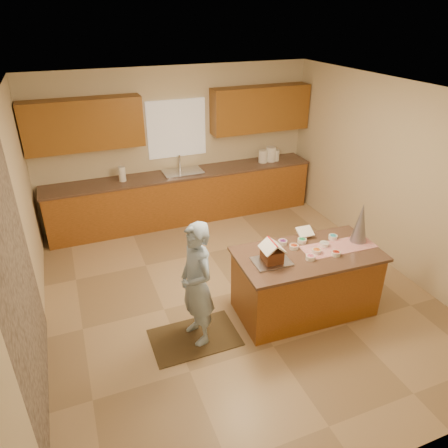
{
  "coord_description": "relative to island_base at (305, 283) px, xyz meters",
  "views": [
    {
      "loc": [
        -1.9,
        -4.35,
        3.55
      ],
      "look_at": [
        -0.1,
        0.2,
        1.0
      ],
      "focal_mm": 33.47,
      "sensor_mm": 36.0,
      "label": 1
    }
  ],
  "objects": [
    {
      "name": "back_counter_top",
      "position": [
        -0.67,
        3.12,
        0.48
      ],
      "size": [
        4.85,
        0.63,
        0.04
      ],
      "primitive_type": "cube",
      "color": "brown",
      "rests_on": "back_counter_base"
    },
    {
      "name": "wall_front",
      "position": [
        -0.67,
        -2.08,
        0.93
      ],
      "size": [
        5.5,
        5.5,
        0.0
      ],
      "primitive_type": "plane",
      "color": "beige",
      "rests_on": "floor"
    },
    {
      "name": "floor",
      "position": [
        -0.67,
        0.67,
        -0.42
      ],
      "size": [
        5.5,
        5.5,
        0.0
      ],
      "primitive_type": "plane",
      "color": "tan",
      "rests_on": "ground"
    },
    {
      "name": "canister_b",
      "position": [
        1.08,
        3.12,
        0.64
      ],
      "size": [
        0.19,
        0.19,
        0.28
      ],
      "primitive_type": "cylinder",
      "color": "white",
      "rests_on": "back_counter_top"
    },
    {
      "name": "upper_cabinet_right",
      "position": [
        0.88,
        3.24,
        1.48
      ],
      "size": [
        1.85,
        0.35,
        0.8
      ],
      "primitive_type": "cube",
      "color": "brown",
      "rests_on": "wall_back"
    },
    {
      "name": "island_top",
      "position": [
        -0.0,
        0.0,
        0.44
      ],
      "size": [
        1.82,
        1.0,
        0.04
      ],
      "primitive_type": "cube",
      "rotation": [
        0.0,
        0.0,
        -0.04
      ],
      "color": "brown",
      "rests_on": "island_base"
    },
    {
      "name": "sink",
      "position": [
        -0.67,
        3.12,
        0.47
      ],
      "size": [
        0.7,
        0.45,
        0.12
      ],
      "primitive_type": "cube",
      "color": "silver",
      "rests_on": "back_counter_top"
    },
    {
      "name": "back_counter_base",
      "position": [
        -0.67,
        3.12,
        0.02
      ],
      "size": [
        4.8,
        0.6,
        0.88
      ],
      "primitive_type": "cube",
      "color": "#9A521F",
      "rests_on": "floor"
    },
    {
      "name": "paper_towel",
      "position": [
        -1.74,
        3.12,
        0.63
      ],
      "size": [
        0.12,
        0.12,
        0.25
      ],
      "primitive_type": "cylinder",
      "color": "white",
      "rests_on": "back_counter_top"
    },
    {
      "name": "gingerbread_house",
      "position": [
        -0.52,
        -0.03,
        0.58
      ],
      "size": [
        0.27,
        0.28,
        0.27
      ],
      "color": "#5A2517",
      "rests_on": "baking_tray"
    },
    {
      "name": "wall_back",
      "position": [
        -0.67,
        3.42,
        0.93
      ],
      "size": [
        5.5,
        5.5,
        0.0
      ],
      "primitive_type": "plane",
      "color": "beige",
      "rests_on": "floor"
    },
    {
      "name": "tinsel_tree",
      "position": [
        0.74,
        0.02,
        0.72
      ],
      "size": [
        0.22,
        0.22,
        0.52
      ],
      "primitive_type": "cone",
      "rotation": [
        0.0,
        0.0,
        -0.04
      ],
      "color": "silver",
      "rests_on": "island_top"
    },
    {
      "name": "baking_tray",
      "position": [
        -0.52,
        -0.03,
        0.47
      ],
      "size": [
        0.45,
        0.34,
        0.02
      ],
      "primitive_type": "cube",
      "rotation": [
        0.0,
        0.0,
        -0.04
      ],
      "color": "silver",
      "rests_on": "island_top"
    },
    {
      "name": "wall_left",
      "position": [
        -3.17,
        0.67,
        0.93
      ],
      "size": [
        5.5,
        5.5,
        0.0
      ],
      "primitive_type": "plane",
      "color": "beige",
      "rests_on": "floor"
    },
    {
      "name": "wall_right",
      "position": [
        1.83,
        0.67,
        0.93
      ],
      "size": [
        5.5,
        5.5,
        0.0
      ],
      "primitive_type": "plane",
      "color": "beige",
      "rests_on": "floor"
    },
    {
      "name": "window_curtain",
      "position": [
        -0.67,
        3.39,
        1.23
      ],
      "size": [
        1.05,
        0.03,
        1.0
      ],
      "primitive_type": "cube",
      "color": "white",
      "rests_on": "wall_back"
    },
    {
      "name": "cookbook",
      "position": [
        0.16,
        0.35,
        0.54
      ],
      "size": [
        0.22,
        0.17,
        0.09
      ],
      "primitive_type": "cube",
      "rotation": [
        -1.13,
        0.0,
        -0.04
      ],
      "color": "white",
      "rests_on": "island_top"
    },
    {
      "name": "boy",
      "position": [
        -1.44,
        0.01,
        0.36
      ],
      "size": [
        0.45,
        0.61,
        1.53
      ],
      "primitive_type": "imported",
      "rotation": [
        0.0,
        0.0,
        -1.4
      ],
      "color": "#96B4D6",
      "rests_on": "rug"
    },
    {
      "name": "upper_cabinet_left",
      "position": [
        -2.22,
        3.24,
        1.48
      ],
      "size": [
        1.85,
        0.35,
        0.8
      ],
      "primitive_type": "cube",
      "color": "brown",
      "rests_on": "wall_back"
    },
    {
      "name": "table_runner",
      "position": [
        0.43,
        -0.02,
        0.46
      ],
      "size": [
        0.96,
        0.38,
        0.01
      ],
      "primitive_type": "cube",
      "rotation": [
        0.0,
        0.0,
        -0.04
      ],
      "color": "#A00B17",
      "rests_on": "island_top"
    },
    {
      "name": "island_base",
      "position": [
        0.0,
        0.0,
        0.0
      ],
      "size": [
        1.74,
        0.92,
        0.84
      ],
      "primitive_type": "cube",
      "rotation": [
        0.0,
        0.0,
        -0.04
      ],
      "color": "#9A521F",
      "rests_on": "floor"
    },
    {
      "name": "stone_accent",
      "position": [
        -3.15,
        -0.13,
        0.83
      ],
      "size": [
        0.0,
        2.5,
        2.5
      ],
      "primitive_type": "plane",
      "rotation": [
        1.57,
        0.0,
        1.57
      ],
      "color": "gray",
      "rests_on": "wall_left"
    },
    {
      "name": "rug",
      "position": [
        -1.49,
        0.01,
        -0.41
      ],
      "size": [
        1.03,
        0.67,
        0.01
      ],
      "primitive_type": "cube",
      "color": "black",
      "rests_on": "floor"
    },
    {
      "name": "faucet",
      "position": [
        -0.67,
        3.3,
        0.64
      ],
      "size": [
        0.03,
        0.03,
        0.28
      ],
      "primitive_type": "cylinder",
      "color": "silver",
      "rests_on": "back_counter_top"
    },
    {
      "name": "canister_a",
      "position": [
        0.91,
        3.12,
        0.62
      ],
      "size": [
        0.17,
        0.17,
        0.23
      ],
      "primitive_type": "cylinder",
      "color": "white",
      "rests_on": "back_counter_top"
    },
    {
      "name": "candy_bowls",
      "position": [
        0.1,
        0.08,
        0.48
      ],
      "size": [
        0.78,
        0.59,
        0.05
      ],
      "color": "silver",
      "rests_on": "island_top"
    },
    {
      "name": "canister_c",
      "position": [
        1.18,
        3.12,
        0.61
      ],
      "size": [
        0.15,
        0.15,
        0.21
      ],
      "primitive_type": "cylinder",
      "color": "white",
      "rests_on": "back_counter_top"
    },
    {
      "name": "ceiling",
      "position": [
        -0.67,
        0.67,
        2.28
      ],
      "size": [
        5.5,
        5.5,
        0.0
      ],
      "primitive_type": "plane",
      "color": "silver",
      "rests_on": "floor"
    }
  ]
}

